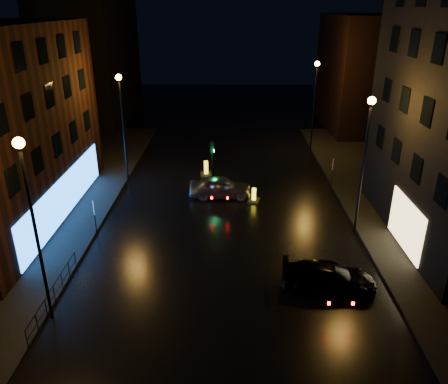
{
  "coord_description": "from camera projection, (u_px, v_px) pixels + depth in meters",
  "views": [
    {
      "loc": [
        0.12,
        -17.66,
        12.93
      ],
      "look_at": [
        -0.18,
        5.85,
        2.8
      ],
      "focal_mm": 35.0,
      "sensor_mm": 36.0,
      "label": 1
    }
  ],
  "objects": [
    {
      "name": "street_lamp_lnear",
      "position": [
        31.0,
        205.0,
        17.39
      ],
      "size": [
        0.44,
        0.44,
        8.37
      ],
      "color": "black",
      "rests_on": "ground"
    },
    {
      "name": "silver_hatchback",
      "position": [
        220.0,
        187.0,
        31.61
      ],
      "size": [
        4.56,
        1.92,
        1.54
      ],
      "primitive_type": "imported",
      "rotation": [
        0.0,
        0.0,
        1.59
      ],
      "color": "#A9ABB1",
      "rests_on": "ground"
    },
    {
      "name": "guard_railing",
      "position": [
        54.0,
        290.0,
        20.21
      ],
      "size": [
        0.05,
        6.04,
        1.0
      ],
      "color": "black",
      "rests_on": "ground"
    },
    {
      "name": "traffic_signal",
      "position": [
        212.0,
        178.0,
        34.0
      ],
      "size": [
        1.4,
        2.4,
        3.45
      ],
      "color": "black",
      "rests_on": "ground"
    },
    {
      "name": "building_far_left",
      "position": [
        92.0,
        60.0,
        50.89
      ],
      "size": [
        8.0,
        16.0,
        14.0
      ],
      "primitive_type": "cube",
      "color": "black",
      "rests_on": "ground"
    },
    {
      "name": "ground",
      "position": [
        226.0,
        292.0,
        21.33
      ],
      "size": [
        120.0,
        120.0,
        0.0
      ],
      "primitive_type": "plane",
      "color": "black",
      "rests_on": "ground"
    },
    {
      "name": "street_lamp_rfar",
      "position": [
        315.0,
        93.0,
        39.24
      ],
      "size": [
        0.44,
        0.44,
        8.37
      ],
      "color": "black",
      "rests_on": "ground"
    },
    {
      "name": "street_lamp_rnear",
      "position": [
        366.0,
        147.0,
        24.55
      ],
      "size": [
        0.44,
        0.44,
        8.37
      ],
      "color": "black",
      "rests_on": "ground"
    },
    {
      "name": "building_far_right",
      "position": [
        364.0,
        73.0,
        48.17
      ],
      "size": [
        8.0,
        14.0,
        12.0
      ],
      "primitive_type": "cube",
      "color": "black",
      "rests_on": "ground"
    },
    {
      "name": "street_lamp_lfar",
      "position": [
        122.0,
        113.0,
        32.08
      ],
      "size": [
        0.44,
        0.44,
        8.37
      ],
      "color": "black",
      "rests_on": "ground"
    },
    {
      "name": "bollard_near",
      "position": [
        254.0,
        198.0,
        31.09
      ],
      "size": [
        1.04,
        1.3,
        0.99
      ],
      "rotation": [
        0.0,
        0.0,
        -0.28
      ],
      "color": "black",
      "rests_on": "ground"
    },
    {
      "name": "road_sign_left",
      "position": [
        94.0,
        211.0,
        25.87
      ],
      "size": [
        0.25,
        0.52,
        2.23
      ],
      "rotation": [
        0.0,
        0.0,
        0.39
      ],
      "color": "black",
      "rests_on": "ground"
    },
    {
      "name": "pavement_right",
      "position": [
        441.0,
        218.0,
        28.49
      ],
      "size": [
        12.0,
        44.0,
        0.15
      ],
      "primitive_type": "cube",
      "color": "black",
      "rests_on": "ground"
    },
    {
      "name": "bollard_far",
      "position": [
        206.0,
        172.0,
        35.85
      ],
      "size": [
        1.01,
        1.44,
        1.2
      ],
      "rotation": [
        0.0,
        0.0,
        0.07
      ],
      "color": "black",
      "rests_on": "ground"
    },
    {
      "name": "road_sign_right",
      "position": [
        333.0,
        167.0,
        32.74
      ],
      "size": [
        0.22,
        0.54,
        2.28
      ],
      "rotation": [
        0.0,
        0.0,
        2.83
      ],
      "color": "black",
      "rests_on": "ground"
    },
    {
      "name": "dark_sedan",
      "position": [
        329.0,
        277.0,
        21.36
      ],
      "size": [
        4.76,
        2.36,
        1.33
      ],
      "primitive_type": "imported",
      "rotation": [
        0.0,
        0.0,
        1.46
      ],
      "color": "black",
      "rests_on": "ground"
    },
    {
      "name": "pavement_left",
      "position": [
        16.0,
        216.0,
        28.81
      ],
      "size": [
        12.0,
        44.0,
        0.15
      ],
      "primitive_type": "cube",
      "color": "black",
      "rests_on": "ground"
    }
  ]
}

